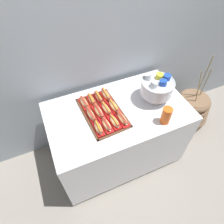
# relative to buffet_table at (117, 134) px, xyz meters

# --- Properties ---
(ground_plane) EXTENTS (10.00, 10.00, 0.00)m
(ground_plane) POSITION_rel_buffet_table_xyz_m (0.00, 0.00, -0.42)
(ground_plane) COLOR gray
(back_wall) EXTENTS (6.00, 0.10, 2.60)m
(back_wall) POSITION_rel_buffet_table_xyz_m (0.00, 0.49, 0.88)
(back_wall) COLOR #9EA8B2
(back_wall) RESTS_ON ground_plane
(buffet_table) EXTENTS (1.31, 0.77, 0.80)m
(buffet_table) POSITION_rel_buffet_table_xyz_m (0.00, 0.00, 0.00)
(buffet_table) COLOR silver
(buffet_table) RESTS_ON ground_plane
(floor_vase) EXTENTS (0.48, 0.48, 1.01)m
(floor_vase) POSITION_rel_buffet_table_xyz_m (1.09, 0.08, -0.20)
(floor_vase) COLOR brown
(floor_vase) RESTS_ON ground_plane
(serving_tray) EXTENTS (0.36, 0.54, 0.01)m
(serving_tray) POSITION_rel_buffet_table_xyz_m (-0.14, 0.03, 0.38)
(serving_tray) COLOR #56331E
(serving_tray) RESTS_ON buffet_table
(hot_dog_0) EXTENTS (0.07, 0.15, 0.06)m
(hot_dog_0) POSITION_rel_buffet_table_xyz_m (-0.25, -0.14, 0.42)
(hot_dog_0) COLOR #B21414
(hot_dog_0) RESTS_ON serving_tray
(hot_dog_1) EXTENTS (0.07, 0.16, 0.06)m
(hot_dog_1) POSITION_rel_buffet_table_xyz_m (-0.17, -0.14, 0.42)
(hot_dog_1) COLOR red
(hot_dog_1) RESTS_ON serving_tray
(hot_dog_2) EXTENTS (0.08, 0.16, 0.06)m
(hot_dog_2) POSITION_rel_buffet_table_xyz_m (-0.10, -0.13, 0.42)
(hot_dog_2) COLOR #B21414
(hot_dog_2) RESTS_ON serving_tray
(hot_dog_3) EXTENTS (0.08, 0.18, 0.06)m
(hot_dog_3) POSITION_rel_buffet_table_xyz_m (-0.02, -0.13, 0.42)
(hot_dog_3) COLOR red
(hot_dog_3) RESTS_ON serving_tray
(hot_dog_4) EXTENTS (0.07, 0.17, 0.06)m
(hot_dog_4) POSITION_rel_buffet_table_xyz_m (-0.26, 0.02, 0.42)
(hot_dog_4) COLOR #B21414
(hot_dog_4) RESTS_ON serving_tray
(hot_dog_5) EXTENTS (0.08, 0.18, 0.06)m
(hot_dog_5) POSITION_rel_buffet_table_xyz_m (-0.18, 0.03, 0.42)
(hot_dog_5) COLOR red
(hot_dog_5) RESTS_ON serving_tray
(hot_dog_6) EXTENTS (0.08, 0.18, 0.06)m
(hot_dog_6) POSITION_rel_buffet_table_xyz_m (-0.11, 0.03, 0.42)
(hot_dog_6) COLOR red
(hot_dog_6) RESTS_ON serving_tray
(hot_dog_7) EXTENTS (0.08, 0.18, 0.06)m
(hot_dog_7) POSITION_rel_buffet_table_xyz_m (-0.03, 0.03, 0.41)
(hot_dog_7) COLOR red
(hot_dog_7) RESTS_ON serving_tray
(hot_dog_8) EXTENTS (0.08, 0.16, 0.06)m
(hot_dog_8) POSITION_rel_buffet_table_xyz_m (-0.26, 0.19, 0.41)
(hot_dog_8) COLOR red
(hot_dog_8) RESTS_ON serving_tray
(hot_dog_9) EXTENTS (0.06, 0.16, 0.06)m
(hot_dog_9) POSITION_rel_buffet_table_xyz_m (-0.19, 0.19, 0.41)
(hot_dog_9) COLOR red
(hot_dog_9) RESTS_ON serving_tray
(hot_dog_10) EXTENTS (0.07, 0.17, 0.06)m
(hot_dog_10) POSITION_rel_buffet_table_xyz_m (-0.11, 0.20, 0.42)
(hot_dog_10) COLOR #B21414
(hot_dog_10) RESTS_ON serving_tray
(hot_dog_11) EXTENTS (0.07, 0.17, 0.06)m
(hot_dog_11) POSITION_rel_buffet_table_xyz_m (-0.04, 0.20, 0.42)
(hot_dog_11) COLOR red
(hot_dog_11) RESTS_ON serving_tray
(punch_bowl) EXTENTS (0.31, 0.31, 0.27)m
(punch_bowl) POSITION_rel_buffet_table_xyz_m (0.39, -0.00, 0.53)
(punch_bowl) COLOR silver
(punch_bowl) RESTS_ON buffet_table
(cup_stack) EXTENTS (0.08, 0.08, 0.16)m
(cup_stack) POSITION_rel_buffet_table_xyz_m (0.32, -0.28, 0.46)
(cup_stack) COLOR #EA5B19
(cup_stack) RESTS_ON buffet_table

